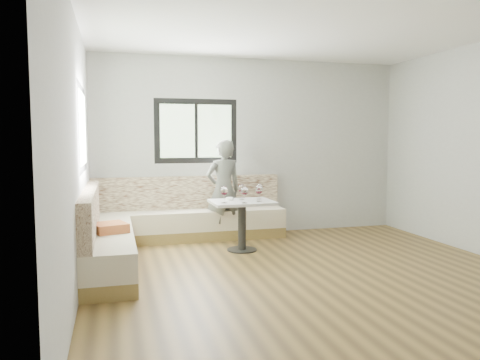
# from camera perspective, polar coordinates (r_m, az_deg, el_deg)

# --- Properties ---
(room) EXTENTS (5.01, 5.01, 2.81)m
(room) POSITION_cam_1_polar(r_m,az_deg,el_deg) (5.25, 8.10, 3.65)
(room) COLOR brown
(room) RESTS_ON ground
(banquette) EXTENTS (2.90, 2.80, 0.95)m
(banquette) POSITION_cam_1_polar(r_m,az_deg,el_deg) (6.52, -9.97, -5.65)
(banquette) COLOR olive
(banquette) RESTS_ON ground
(table) EXTENTS (0.85, 0.67, 0.69)m
(table) POSITION_cam_1_polar(r_m,az_deg,el_deg) (6.41, 0.25, -4.08)
(table) COLOR black
(table) RESTS_ON ground
(person) EXTENTS (0.61, 0.46, 1.52)m
(person) POSITION_cam_1_polar(r_m,az_deg,el_deg) (7.05, -2.03, -1.23)
(person) COLOR #5A5B54
(person) RESTS_ON ground
(olive_ramekin) EXTENTS (0.10, 0.10, 0.04)m
(olive_ramekin) POSITION_cam_1_polar(r_m,az_deg,el_deg) (6.43, -1.26, -2.30)
(olive_ramekin) COLOR white
(olive_ramekin) RESTS_ON table
(wine_glass_a) EXTENTS (0.10, 0.10, 0.22)m
(wine_glass_a) POSITION_cam_1_polar(r_m,az_deg,el_deg) (6.15, -1.95, -1.40)
(wine_glass_a) COLOR white
(wine_glass_a) RESTS_ON table
(wine_glass_b) EXTENTS (0.10, 0.10, 0.22)m
(wine_glass_b) POSITION_cam_1_polar(r_m,az_deg,el_deg) (6.14, 0.57, -1.41)
(wine_glass_b) COLOR white
(wine_glass_b) RESTS_ON table
(wine_glass_c) EXTENTS (0.10, 0.10, 0.22)m
(wine_glass_c) POSITION_cam_1_polar(r_m,az_deg,el_deg) (6.29, 2.33, -1.25)
(wine_glass_c) COLOR white
(wine_glass_c) RESTS_ON table
(wine_glass_d) EXTENTS (0.10, 0.10, 0.22)m
(wine_glass_d) POSITION_cam_1_polar(r_m,az_deg,el_deg) (6.46, 0.23, -1.08)
(wine_glass_d) COLOR white
(wine_glass_d) RESTS_ON table
(wine_glass_e) EXTENTS (0.10, 0.10, 0.22)m
(wine_glass_e) POSITION_cam_1_polar(r_m,az_deg,el_deg) (6.52, 2.39, -1.03)
(wine_glass_e) COLOR white
(wine_glass_e) RESTS_ON table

